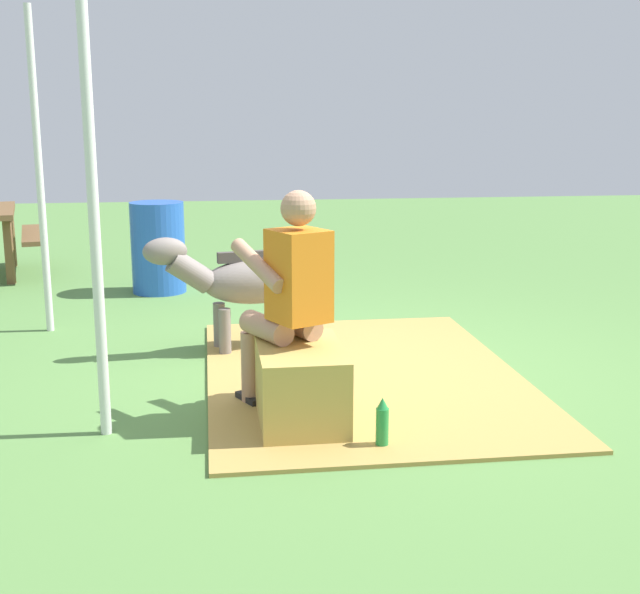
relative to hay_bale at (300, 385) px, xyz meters
name	(u,v)px	position (x,y,z in m)	size (l,w,h in m)	color
ground_plane	(349,368)	(1.02, -0.46, -0.23)	(24.00, 24.00, 0.00)	#568442
hay_patch	(363,375)	(0.81, -0.52, -0.22)	(2.98, 2.10, 0.02)	#AD8C47
hay_bale	(300,385)	(0.00, 0.00, 0.00)	(0.77, 0.48, 0.46)	tan
person_seated	(288,293)	(0.15, 0.05, 0.51)	(0.72, 0.59, 1.34)	tan
pony_standing	(246,282)	(1.57, 0.23, 0.30)	(0.47, 1.34, 0.89)	slate
soda_bottle	(382,424)	(-0.43, -0.39, -0.09)	(0.07, 0.07, 0.29)	#268C3F
water_barrel	(158,247)	(3.83, 1.00, 0.22)	(0.53, 0.53, 0.91)	blue
tent_pole_left	(93,203)	(-0.01, 1.09, 1.06)	(0.06, 0.06, 2.58)	silver
tent_pole_right	(39,174)	(2.38, 1.81, 1.06)	(0.06, 0.06, 2.58)	silver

